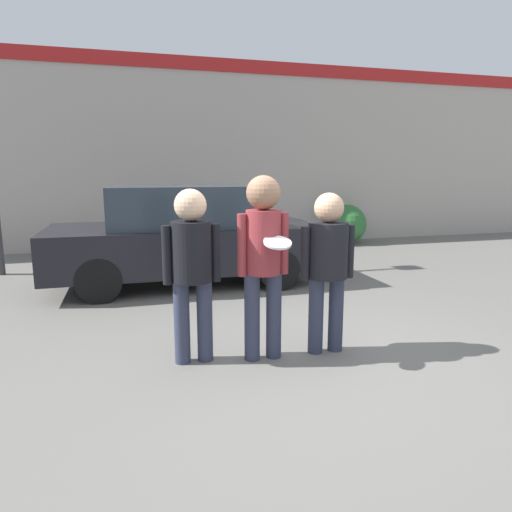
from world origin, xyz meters
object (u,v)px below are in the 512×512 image
at_px(person_left, 192,261).
at_px(shrub, 347,224).
at_px(person_middle_with_frisbee, 263,251).
at_px(parked_car_near, 184,236).
at_px(person_right, 328,259).

distance_m(person_left, shrub, 7.91).
xyz_separation_m(person_middle_with_frisbee, shrub, (4.10, 6.40, -0.58)).
relative_size(parked_car_near, shrub, 4.31).
bearing_deg(person_left, person_right, -4.77).
bearing_deg(person_left, person_middle_with_frisbee, -9.43).
distance_m(person_middle_with_frisbee, person_right, 0.67).
bearing_deg(parked_car_near, person_left, -95.37).
xyz_separation_m(person_left, person_right, (1.33, -0.11, -0.03)).
bearing_deg(shrub, person_right, -118.27).
xyz_separation_m(person_middle_with_frisbee, person_right, (0.66, -0.00, -0.11)).
bearing_deg(person_right, parked_car_near, 107.33).
bearing_deg(person_right, person_middle_with_frisbee, 179.95).
height_order(person_left, shrub, person_left).
bearing_deg(shrub, person_middle_with_frisbee, -122.68).
bearing_deg(person_left, parked_car_near, 84.63).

